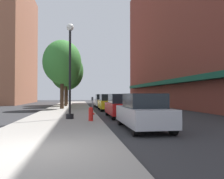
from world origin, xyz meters
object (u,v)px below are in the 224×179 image
tree_near (62,62)px  car_yellow (108,102)px  car_silver (143,112)px  parking_meter_near (92,104)px  lamppost (70,69)px  fire_hydrant (91,114)px  car_red (121,106)px  tree_far (67,71)px  tree_mid (66,70)px  car_white (102,101)px

tree_near → car_yellow: 6.56m
car_silver → car_yellow: size_ratio=1.00×
parking_meter_near → lamppost: bearing=-120.6°
fire_hydrant → car_red: 3.69m
tree_far → car_red: bearing=-76.2°
car_yellow → tree_near: bearing=158.6°
tree_mid → tree_far: tree_far is taller
parking_meter_near → tree_near: (-2.77, 7.78, 4.10)m
tree_mid → car_silver: size_ratio=1.60×
fire_hydrant → tree_near: tree_near is taller
parking_meter_near → car_yellow: bearing=72.3°
lamppost → car_silver: bearing=-49.9°
lamppost → car_red: (3.49, 1.56, -2.39)m
car_yellow → tree_mid: bearing=120.3°
car_silver → car_white: bearing=89.0°
fire_hydrant → car_silver: (2.26, -2.79, 0.29)m
tree_near → car_yellow: bearing=-19.6°
car_silver → tree_near: bearing=107.0°
car_silver → fire_hydrant: bearing=128.0°
parking_meter_near → car_white: car_white is taller
car_white → car_yellow: bearing=-88.0°
tree_far → tree_near: bearing=-89.6°
parking_meter_near → car_red: (1.95, -1.05, -0.14)m
car_silver → car_white: 18.84m
parking_meter_near → car_white: (1.95, 12.09, -0.14)m
tree_near → car_red: (4.72, -8.83, -4.24)m
tree_far → car_red: size_ratio=1.85×
parking_meter_near → car_silver: bearing=-73.9°
tree_far → car_yellow: 14.00m
lamppost → tree_mid: 16.22m
fire_hydrant → car_silver: bearing=-51.0°
tree_far → car_red: tree_far is taller
tree_mid → car_red: 15.78m
tree_mid → tree_far: 5.03m
car_silver → car_red: (0.00, 5.70, 0.00)m
car_silver → car_yellow: bearing=89.0°
lamppost → tree_near: size_ratio=0.81×
fire_hydrant → tree_mid: tree_mid is taller
fire_hydrant → tree_near: bearing=101.8°
car_white → lamppost: bearing=-101.4°
car_silver → parking_meter_near: bearing=105.2°
tree_far → car_silver: bearing=-79.3°
car_yellow → car_white: (0.00, 5.99, 0.00)m
car_yellow → fire_hydrant: bearing=-104.5°
parking_meter_near → tree_far: bearing=98.7°
tree_mid → tree_near: bearing=-90.8°
tree_near → parking_meter_near: bearing=-70.4°
parking_meter_near → tree_near: tree_near is taller
tree_near → car_silver: tree_near is taller
car_silver → car_red: size_ratio=1.00×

